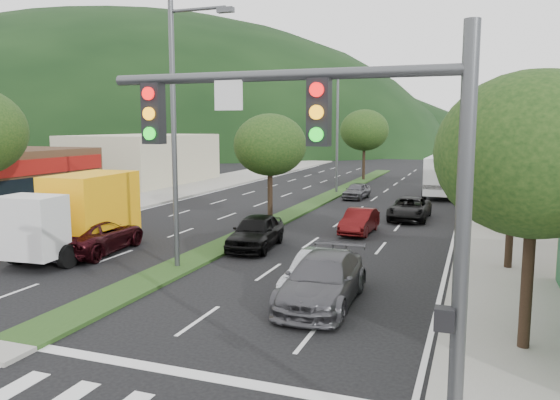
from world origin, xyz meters
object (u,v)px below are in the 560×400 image
at_px(tree_r_a, 535,155).
at_px(motorhome, 444,175).
at_px(tree_r_b, 515,138).
at_px(car_queue_a, 256,232).
at_px(streetlight_mid, 340,124).
at_px(box_truck, 81,216).
at_px(sedan_silver, 319,273).
at_px(car_queue_e, 357,191).
at_px(tree_r_d, 500,130).
at_px(car_queue_c, 359,221).
at_px(tree_r_e, 495,132).
at_px(traffic_signal, 359,180).
at_px(streetlight_near, 178,123).
at_px(tree_med_far, 364,130).
at_px(suv_maroon, 97,236).
at_px(car_queue_d, 410,209).
at_px(tree_med_near, 270,145).
at_px(tree_r_c, 505,140).
at_px(car_queue_b, 323,280).

relative_size(tree_r_a, motorhome, 0.81).
relative_size(tree_r_b, car_queue_a, 1.56).
height_order(streetlight_mid, motorhome, streetlight_mid).
bearing_deg(motorhome, box_truck, -116.83).
relative_size(sedan_silver, car_queue_e, 1.18).
bearing_deg(box_truck, tree_r_d, -133.97).
bearing_deg(car_queue_c, tree_r_e, 75.12).
bearing_deg(car_queue_e, traffic_signal, -72.62).
height_order(traffic_signal, streetlight_near, streetlight_near).
xyz_separation_m(tree_r_a, tree_r_d, (0.00, 26.00, 0.36)).
bearing_deg(tree_med_far, streetlight_mid, -88.93).
xyz_separation_m(suv_maroon, car_queue_d, (11.82, 13.10, -0.07)).
relative_size(suv_maroon, car_queue_a, 1.16).
relative_size(tree_r_a, streetlight_near, 0.66).
xyz_separation_m(tree_med_far, motorhome, (8.30, -9.65, -3.35)).
relative_size(traffic_signal, tree_r_d, 0.98).
xyz_separation_m(traffic_signal, tree_med_near, (-9.03, 19.54, -0.22)).
bearing_deg(car_queue_a, car_queue_d, 55.22).
height_order(tree_r_c, tree_med_far, tree_med_far).
bearing_deg(tree_r_c, car_queue_a, -143.80).
height_order(sedan_silver, motorhome, motorhome).
bearing_deg(tree_r_d, motorhome, 130.42).
height_order(tree_r_a, tree_med_far, tree_med_far).
height_order(tree_r_b, streetlight_mid, streetlight_mid).
bearing_deg(car_queue_e, sedan_silver, -75.47).
xyz_separation_m(tree_r_c, tree_r_e, (0.00, 20.00, 0.14)).
bearing_deg(streetlight_mid, tree_r_d, -14.27).
xyz_separation_m(car_queue_a, motorhome, (6.80, 22.03, 0.90)).
height_order(tree_r_d, suv_maroon, tree_r_d).
bearing_deg(streetlight_mid, tree_med_near, -90.78).
bearing_deg(traffic_signal, car_queue_a, 118.52).
bearing_deg(tree_r_b, traffic_signal, -102.37).
bearing_deg(tree_r_d, sedan_silver, -104.47).
relative_size(box_truck, motorhome, 0.85).
xyz_separation_m(tree_r_b, suv_maroon, (-16.72, -2.78, -4.32)).
xyz_separation_m(suv_maroon, car_queue_b, (11.12, -3.32, 0.04)).
bearing_deg(suv_maroon, motorhome, -123.07).
height_order(tree_med_near, motorhome, tree_med_near).
xyz_separation_m(car_queue_a, car_queue_e, (0.74, 18.00, -0.15)).
relative_size(streetlight_near, suv_maroon, 1.95).
bearing_deg(motorhome, tree_r_e, 58.35).
height_order(sedan_silver, suv_maroon, suv_maroon).
bearing_deg(tree_r_c, streetlight_near, -134.51).
bearing_deg(tree_r_e, tree_r_c, -90.00).
xyz_separation_m(tree_r_b, box_truck, (-17.39, -2.95, -3.45)).
height_order(streetlight_near, box_truck, streetlight_near).
height_order(tree_r_c, car_queue_c, tree_r_c).
xyz_separation_m(streetlight_mid, box_truck, (-5.59, -23.95, -3.99)).
height_order(tree_r_d, car_queue_d, tree_r_d).
distance_m(traffic_signal, suv_maroon, 17.89).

